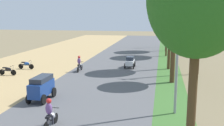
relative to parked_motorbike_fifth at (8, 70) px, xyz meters
The scene contains 12 objects.
parked_motorbike_fifth is the anchor object (origin of this frame).
parked_motorbike_sixth 3.08m from the parked_motorbike_fifth, 84.09° to the left, with size 1.80×0.54×0.94m.
median_tree_second 16.57m from the parked_motorbike_fifth, ahead, with size 3.43×3.43×7.22m.
median_tree_fourth 22.43m from the parked_motorbike_fifth, 44.42° to the left, with size 4.60×4.60×8.84m.
median_tree_fifth 26.76m from the parked_motorbike_fifth, 53.29° to the left, with size 4.04×4.04×9.88m.
streetlamp_near 17.89m from the parked_motorbike_fifth, 25.49° to the right, with size 3.16×0.20×7.98m.
streetlamp_mid 30.79m from the parked_motorbike_fifth, 58.98° to the left, with size 3.16×0.20×8.11m.
utility_pole_near 19.50m from the parked_motorbike_fifth, 12.93° to the left, with size 1.80×0.20×9.90m.
car_van_blue 9.47m from the parked_motorbike_fifth, 44.82° to the right, with size 1.19×2.41×1.67m.
car_hatchback_white 12.80m from the parked_motorbike_fifth, 27.25° to the left, with size 1.04×2.00×1.23m.
motorbike_foreground_rider 14.30m from the parked_motorbike_fifth, 49.98° to the right, with size 0.54×1.80×1.66m.
motorbike_ahead_second 7.06m from the parked_motorbike_fifth, 24.17° to the left, with size 0.54×1.80×1.66m.
Camera 1 is at (4.89, -3.26, 6.02)m, focal length 42.92 mm.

